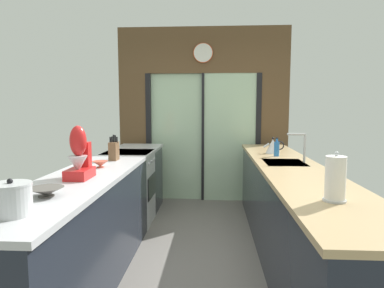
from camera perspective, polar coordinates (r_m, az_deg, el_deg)
The scene contains 14 objects.
ground_plane at distance 3.83m, azimuth 0.94°, elevation -16.69°, with size 5.04×7.60×0.02m, color slate.
back_wall_unit at distance 5.32m, azimuth 1.87°, elevation 6.72°, with size 2.64×0.12×2.70m.
left_counter_run at distance 3.39m, azimuth -15.30°, elevation -11.44°, with size 0.62×3.80×0.92m.
right_counter_run at distance 3.46m, azimuth 16.24°, elevation -11.13°, with size 0.62×3.80×0.92m.
sink_faucet at distance 3.60m, azimuth 18.02°, elevation 0.12°, with size 0.19×0.02×0.30m.
oven_range at distance 4.43m, azimuth -10.58°, elevation -7.26°, with size 0.60×0.60×0.92m.
mixing_bowl_near at distance 2.34m, azimuth -23.35°, elevation -7.37°, with size 0.22×0.22×0.06m.
mixing_bowl_far at distance 3.28m, azimuth -15.19°, elevation -3.26°, with size 0.14×0.14×0.06m.
knife_block at distance 3.68m, azimuth -13.03°, elevation -1.10°, with size 0.09×0.14×0.27m.
stand_mixer at distance 2.81m, azimuth -18.44°, elevation -2.30°, with size 0.17×0.27×0.42m.
stock_pot at distance 2.02m, azimuth -28.20°, elevation -8.20°, with size 0.21×0.21×0.20m.
kettle at distance 4.25m, azimuth 13.48°, elevation -0.34°, with size 0.25×0.17×0.20m.
soap_bottle at distance 4.00m, azimuth 14.08°, elevation -0.72°, with size 0.06×0.06×0.22m.
paper_towel_roll at distance 2.20m, azimuth 23.00°, elevation -5.46°, with size 0.14×0.14×0.30m.
Camera 1 is at (0.16, -2.92, 1.48)m, focal length 31.66 mm.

